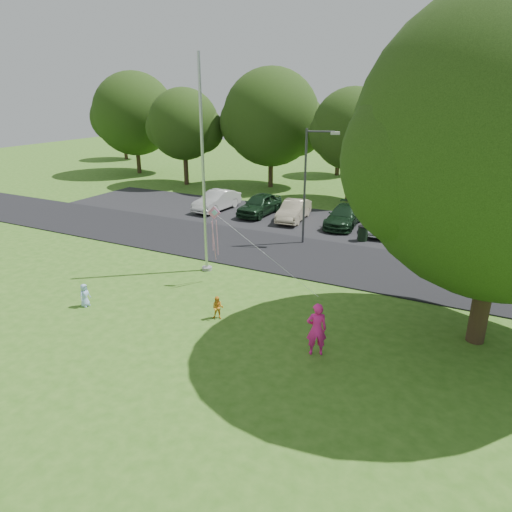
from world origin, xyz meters
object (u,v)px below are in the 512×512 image
at_px(child_blue, 85,295).
at_px(kite, 216,224).
at_px(flagpole, 204,187).
at_px(street_lamp, 310,177).
at_px(woman, 317,329).
at_px(child_yellow, 218,308).
at_px(trash_can, 363,234).
at_px(big_tree, 506,153).

relative_size(child_blue, kite, 0.15).
bearing_deg(child_blue, flagpole, -19.73).
relative_size(flagpole, street_lamp, 1.54).
relative_size(flagpole, woman, 5.31).
relative_size(woman, child_yellow, 2.02).
xyz_separation_m(trash_can, woman, (1.76, -12.81, 0.46)).
bearing_deg(kite, flagpole, 121.64).
bearing_deg(trash_can, street_lamp, -147.00).
bearing_deg(child_blue, kite, -37.47).
bearing_deg(child_yellow, street_lamp, 71.62).
height_order(child_yellow, child_blue, child_blue).
bearing_deg(trash_can, big_tree, -55.79).
distance_m(woman, kite, 7.31).
height_order(trash_can, child_yellow, trash_can).
distance_m(child_yellow, child_blue, 5.67).
bearing_deg(child_yellow, woman, -28.61).
xyz_separation_m(street_lamp, trash_can, (2.78, 1.81, -3.43)).
height_order(woman, child_blue, woman).
bearing_deg(flagpole, big_tree, -6.98).
distance_m(street_lamp, big_tree, 12.31).
relative_size(flagpole, big_tree, 0.85).
bearing_deg(child_yellow, trash_can, 58.47).
bearing_deg(kite, child_blue, -146.45).
distance_m(flagpole, child_blue, 7.16).
bearing_deg(big_tree, woman, -144.67).
distance_m(trash_can, kite, 10.47).
xyz_separation_m(street_lamp, kite, (-1.53, -7.43, -1.03)).
distance_m(child_yellow, kite, 4.19).
bearing_deg(kite, street_lamp, 61.23).
bearing_deg(street_lamp, big_tree, -60.03).
xyz_separation_m(trash_can, kite, (-4.31, -9.23, 2.40)).
distance_m(big_tree, child_blue, 16.22).
distance_m(flagpole, woman, 9.46).
bearing_deg(big_tree, trash_can, 124.21).
distance_m(flagpole, big_tree, 12.50).
bearing_deg(child_yellow, flagpole, 107.76).
xyz_separation_m(street_lamp, big_tree, (9.23, -7.68, 2.69)).
xyz_separation_m(flagpole, child_yellow, (3.20, -4.15, -3.70)).
bearing_deg(street_lamp, flagpole, -135.60).
bearing_deg(kite, trash_can, 47.84).
bearing_deg(child_yellow, big_tree, -3.29).
bearing_deg(child_blue, street_lamp, -21.73).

